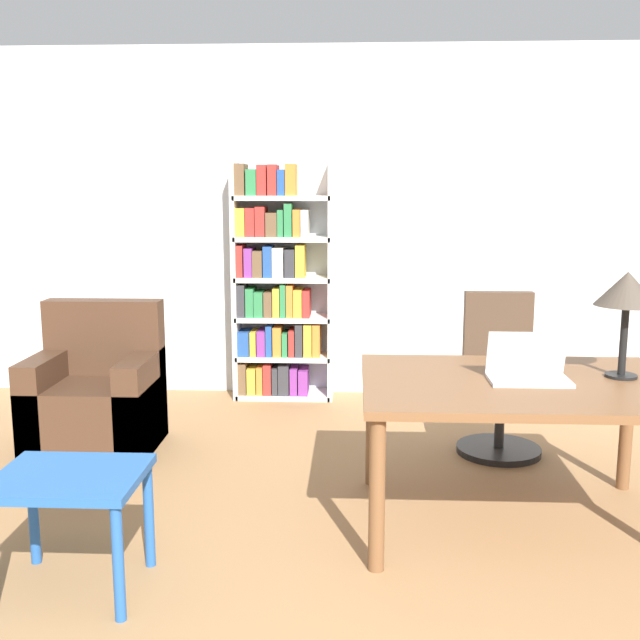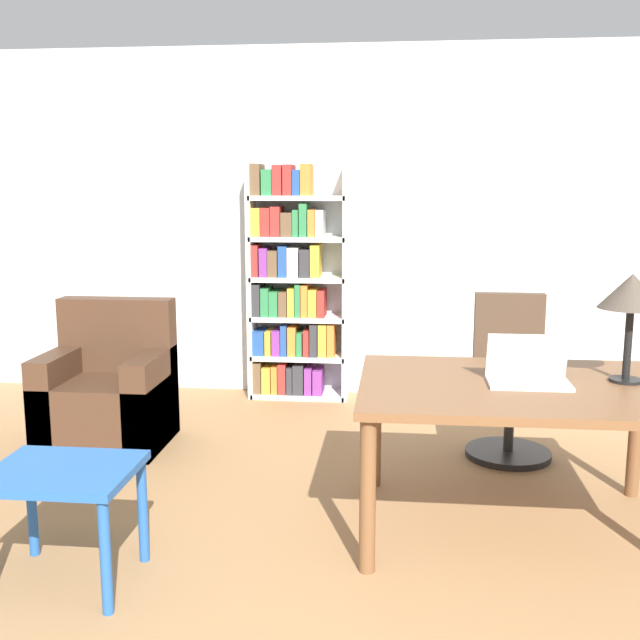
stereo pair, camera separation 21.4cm
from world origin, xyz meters
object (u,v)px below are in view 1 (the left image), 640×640
(armchair, at_px, (96,400))
(bookshelf, at_px, (277,288))
(desk, at_px, (520,397))
(table_lamp, at_px, (627,292))
(side_table_blue, at_px, (70,493))
(office_chair, at_px, (499,382))
(laptop, at_px, (528,370))

(armchair, distance_m, bookshelf, 1.69)
(desk, relative_size, table_lamp, 2.91)
(side_table_blue, bearing_deg, office_chair, 41.02)
(armchair, bearing_deg, office_chair, 1.80)
(office_chair, xyz_separation_m, side_table_blue, (-2.04, -1.78, -0.02))
(table_lamp, relative_size, bookshelf, 0.28)
(desk, xyz_separation_m, laptop, (0.03, 0.01, 0.13))
(laptop, xyz_separation_m, armchair, (-2.45, 0.99, -0.47))
(table_lamp, distance_m, armchair, 3.17)
(side_table_blue, relative_size, bookshelf, 0.32)
(side_table_blue, distance_m, armchair, 1.77)
(desk, height_order, table_lamp, table_lamp)
(office_chair, relative_size, armchair, 1.08)
(table_lamp, xyz_separation_m, office_chair, (-0.39, 0.98, -0.70))
(bookshelf, bearing_deg, desk, -57.83)
(office_chair, height_order, side_table_blue, office_chair)
(table_lamp, bearing_deg, office_chair, 111.54)
(office_chair, distance_m, side_table_blue, 2.71)
(table_lamp, relative_size, side_table_blue, 0.89)
(desk, distance_m, bookshelf, 2.63)
(table_lamp, distance_m, office_chair, 1.27)
(table_lamp, xyz_separation_m, side_table_blue, (-2.43, -0.79, -0.72))
(desk, xyz_separation_m, office_chair, (0.11, 1.07, -0.20))
(laptop, bearing_deg, office_chair, 85.80)
(table_lamp, bearing_deg, bookshelf, 131.72)
(laptop, bearing_deg, side_table_blue, -160.20)
(desk, relative_size, laptop, 4.01)
(desk, relative_size, bookshelf, 0.81)
(desk, xyz_separation_m, bookshelf, (-1.39, 2.21, 0.23))
(desk, bearing_deg, laptop, 9.32)
(office_chair, xyz_separation_m, bookshelf, (-1.50, 1.14, 0.43))
(laptop, xyz_separation_m, table_lamp, (0.47, 0.09, 0.37))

